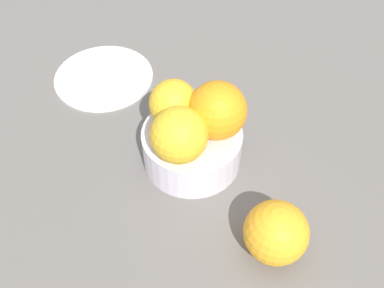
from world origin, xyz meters
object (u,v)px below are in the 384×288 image
fruit_bowl (192,147)px  orange_in_bowl_0 (174,104)px  orange_loose_0 (276,233)px  side_plate (104,76)px  orange_in_bowl_1 (217,110)px  orange_in_bowl_2 (179,135)px

fruit_bowl → orange_in_bowl_0: orange_in_bowl_0 is taller
orange_in_bowl_0 → fruit_bowl: bearing=129.8°
orange_in_bowl_0 → orange_loose_0: bearing=119.8°
fruit_bowl → side_plate: (12.41, -18.93, -2.23)cm
orange_in_bowl_1 → orange_loose_0: orange_in_bowl_1 is taller
fruit_bowl → orange_loose_0: 17.04cm
orange_in_bowl_0 → orange_in_bowl_1: (-5.33, 2.43, 0.59)cm
orange_in_bowl_1 → orange_in_bowl_2: 6.27cm
orange_in_bowl_2 → side_plate: orange_in_bowl_2 is taller
orange_in_bowl_0 → orange_in_bowl_2: size_ratio=0.90×
orange_loose_0 → side_plate: (20.36, -33.95, -3.44)cm
fruit_bowl → orange_in_bowl_1: (-3.22, -0.11, 6.71)cm
orange_loose_0 → side_plate: size_ratio=0.47×
fruit_bowl → orange_loose_0: (-7.95, 15.03, 1.21)cm
orange_loose_0 → side_plate: orange_loose_0 is taller
fruit_bowl → side_plate: size_ratio=0.84×
fruit_bowl → orange_in_bowl_0: size_ratio=2.09×
orange_in_bowl_1 → side_plate: (15.62, -18.82, -8.94)cm
orange_in_bowl_1 → side_plate: bearing=-50.3°
orange_in_bowl_0 → orange_in_bowl_1: bearing=155.5°
side_plate → orange_in_bowl_1: bearing=129.7°
fruit_bowl → orange_in_bowl_2: bearing=59.4°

